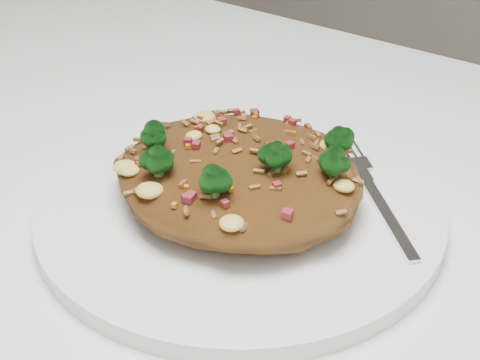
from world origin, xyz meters
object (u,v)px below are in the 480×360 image
object	(u,v)px
dining_table	(149,276)
plate	(240,205)
fork	(377,198)
fried_rice	(240,166)

from	to	relation	value
dining_table	plate	distance (m)	0.13
dining_table	plate	size ratio (longest dim) A/B	4.05
plate	fork	bearing A→B (deg)	34.99
fried_rice	fork	xyz separation A→B (m)	(0.08, 0.06, -0.03)
dining_table	fried_rice	xyz separation A→B (m)	(0.08, 0.02, 0.13)
dining_table	fork	distance (m)	0.21
dining_table	fried_rice	bearing A→B (deg)	13.89
dining_table	fried_rice	distance (m)	0.16
plate	fried_rice	bearing A→B (deg)	-38.06
dining_table	fork	xyz separation A→B (m)	(0.16, 0.08, 0.11)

